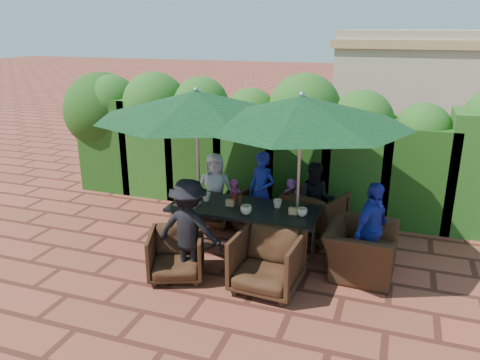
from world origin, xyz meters
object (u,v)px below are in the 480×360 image
(chair_near_left, at_px, (176,252))
(chair_end_right, at_px, (361,242))
(umbrella_left, at_px, (196,104))
(chair_far_right, at_px, (315,212))
(chair_near_right, at_px, (267,259))
(dining_table, at_px, (244,212))
(chair_far_mid, at_px, (261,209))
(umbrella_right, at_px, (301,110))
(chair_far_left, at_px, (211,203))

(chair_near_left, distance_m, chair_end_right, 2.53)
(umbrella_left, relative_size, chair_far_right, 3.41)
(umbrella_left, bearing_deg, chair_far_right, 28.41)
(chair_near_left, distance_m, chair_near_right, 1.26)
(dining_table, xyz_separation_m, chair_end_right, (1.71, -0.00, -0.22))
(chair_far_mid, distance_m, chair_far_right, 0.93)
(chair_near_left, bearing_deg, chair_end_right, 1.23)
(umbrella_right, relative_size, chair_far_mid, 4.23)
(chair_far_mid, relative_size, chair_near_left, 0.95)
(chair_far_left, relative_size, chair_near_left, 1.00)
(umbrella_right, relative_size, chair_far_right, 3.47)
(chair_far_mid, relative_size, chair_near_right, 0.83)
(dining_table, relative_size, chair_far_mid, 3.11)
(chair_far_right, bearing_deg, umbrella_right, 101.93)
(umbrella_right, distance_m, chair_far_left, 2.65)
(chair_near_left, relative_size, chair_near_right, 0.87)
(dining_table, height_order, chair_near_right, chair_near_right)
(dining_table, xyz_separation_m, chair_far_mid, (-0.03, 0.99, -0.32))
(umbrella_left, bearing_deg, chair_far_left, 101.07)
(chair_far_left, bearing_deg, dining_table, 128.29)
(dining_table, bearing_deg, chair_far_left, 134.59)
(umbrella_left, xyz_separation_m, chair_near_right, (1.36, -0.93, -1.79))
(chair_end_right, bearing_deg, chair_far_mid, 63.66)
(chair_far_right, height_order, chair_end_right, chair_end_right)
(chair_far_left, xyz_separation_m, chair_near_right, (1.53, -1.78, 0.06))
(dining_table, relative_size, chair_far_right, 2.55)
(chair_far_right, xyz_separation_m, chair_end_right, (0.81, -0.96, 0.03))
(dining_table, height_order, umbrella_right, umbrella_right)
(chair_far_left, distance_m, chair_far_right, 1.81)
(chair_far_right, bearing_deg, dining_table, 66.09)
(umbrella_left, height_order, chair_near_left, umbrella_left)
(umbrella_right, xyz_separation_m, chair_far_right, (0.11, 0.88, -1.79))
(dining_table, xyz_separation_m, umbrella_left, (-0.75, 0.07, 1.54))
(dining_table, bearing_deg, chair_end_right, -0.04)
(umbrella_left, bearing_deg, umbrella_right, 0.32)
(umbrella_right, relative_size, chair_far_left, 4.04)
(dining_table, xyz_separation_m, chair_far_left, (-0.91, 0.93, -0.31))
(umbrella_left, xyz_separation_m, chair_end_right, (2.45, -0.07, -1.76))
(chair_far_mid, bearing_deg, chair_far_left, 12.99)
(umbrella_left, xyz_separation_m, chair_far_left, (-0.17, 0.86, -1.85))
(dining_table, height_order, chair_far_mid, dining_table)
(chair_far_left, xyz_separation_m, chair_far_right, (1.81, 0.03, 0.06))
(chair_far_right, bearing_deg, chair_near_right, 100.30)
(chair_end_right, bearing_deg, chair_far_right, 43.54)
(chair_far_mid, xyz_separation_m, chair_near_left, (-0.60, -1.95, 0.02))
(dining_table, height_order, chair_far_right, chair_far_right)
(chair_far_right, relative_size, chair_near_left, 1.16)
(umbrella_right, relative_size, chair_end_right, 2.86)
(umbrella_right, bearing_deg, chair_far_mid, 131.94)
(dining_table, height_order, chair_end_right, chair_end_right)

